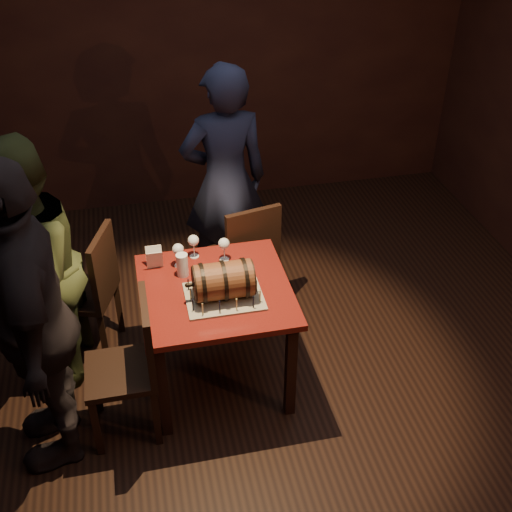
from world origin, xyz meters
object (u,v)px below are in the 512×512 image
(person_left_rear, at_px, (31,273))
(chair_back, at_px, (248,253))
(pint_of_ale, at_px, (182,265))
(chair_left_rear, at_px, (92,286))
(wine_glass_left, at_px, (178,250))
(chair_left_front, at_px, (133,361))
(wine_glass_mid, at_px, (193,241))
(wine_glass_right, at_px, (224,245))
(person_back, at_px, (225,182))
(pub_table, at_px, (216,302))
(person_left_front, at_px, (33,320))
(barrel_cake, at_px, (223,281))

(person_left_rear, bearing_deg, chair_back, 115.05)
(pint_of_ale, xyz_separation_m, chair_left_rear, (-0.58, 0.31, -0.30))
(wine_glass_left, distance_m, chair_left_front, 0.74)
(pint_of_ale, distance_m, chair_left_rear, 0.72)
(wine_glass_left, distance_m, wine_glass_mid, 0.13)
(wine_glass_right, xyz_separation_m, person_back, (0.15, 0.79, 0.01))
(wine_glass_left, bearing_deg, person_left_rear, -178.68)
(pint_of_ale, bearing_deg, chair_back, 42.92)
(pint_of_ale, bearing_deg, pub_table, -45.40)
(person_left_rear, xyz_separation_m, person_left_front, (0.07, -0.56, 0.09))
(wine_glass_mid, relative_size, pint_of_ale, 1.07)
(chair_back, height_order, person_back, person_back)
(wine_glass_left, xyz_separation_m, person_left_rear, (-0.88, -0.02, -0.02))
(wine_glass_mid, bearing_deg, person_back, 65.10)
(wine_glass_mid, bearing_deg, chair_back, 35.08)
(pub_table, height_order, chair_back, chair_back)
(person_left_rear, height_order, person_left_front, person_left_front)
(pub_table, height_order, wine_glass_right, wine_glass_right)
(barrel_cake, distance_m, wine_glass_mid, 0.47)
(chair_left_rear, height_order, person_back, person_back)
(wine_glass_right, xyz_separation_m, person_left_rear, (-1.17, -0.02, -0.02))
(pub_table, height_order, person_left_front, person_left_front)
(wine_glass_mid, height_order, person_left_rear, person_left_rear)
(wine_glass_mid, xyz_separation_m, chair_left_rear, (-0.67, 0.13, -0.34))
(barrel_cake, distance_m, chair_left_front, 0.69)
(person_back, relative_size, person_left_front, 0.94)
(wine_glass_right, distance_m, person_left_rear, 1.17)
(pint_of_ale, xyz_separation_m, person_left_front, (-0.83, -0.48, 0.11))
(chair_left_rear, bearing_deg, pub_table, -32.99)
(wine_glass_left, relative_size, chair_left_rear, 0.17)
(pub_table, relative_size, person_left_rear, 0.53)
(wine_glass_mid, xyz_separation_m, wine_glass_right, (0.18, -0.08, 0.00))
(pint_of_ale, bearing_deg, person_left_rear, 174.69)
(barrel_cake, relative_size, chair_left_front, 0.43)
(pint_of_ale, xyz_separation_m, chair_left_front, (-0.36, -0.45, -0.30))
(wine_glass_right, distance_m, chair_left_rear, 0.94)
(wine_glass_left, height_order, pint_of_ale, wine_glass_left)
(pub_table, xyz_separation_m, chair_left_rear, (-0.75, 0.49, -0.12))
(pub_table, bearing_deg, pint_of_ale, 134.60)
(pub_table, distance_m, person_back, 1.12)
(chair_left_front, xyz_separation_m, person_left_front, (-0.47, -0.02, 0.41))
(wine_glass_right, height_order, pint_of_ale, wine_glass_right)
(pub_table, bearing_deg, chair_left_rear, 147.01)
(chair_left_rear, bearing_deg, barrel_cake, -36.66)
(wine_glass_right, height_order, chair_back, chair_back)
(person_back, bearing_deg, pub_table, 72.58)
(pub_table, bearing_deg, person_left_front, -163.07)
(chair_back, height_order, person_left_rear, person_left_rear)
(chair_back, bearing_deg, wine_glass_left, -144.65)
(pub_table, distance_m, wine_glass_mid, 0.43)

